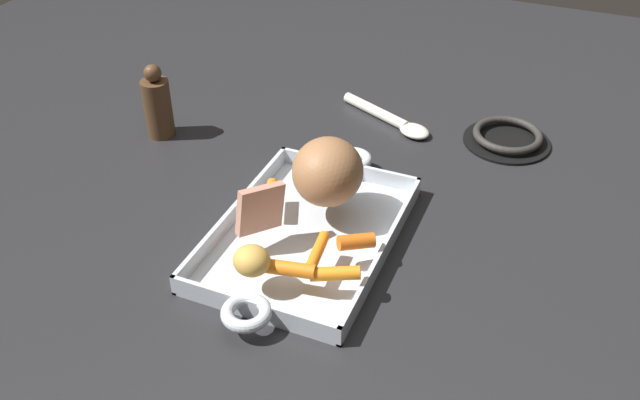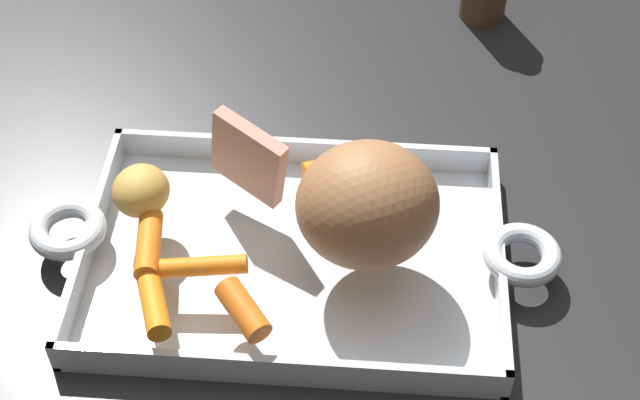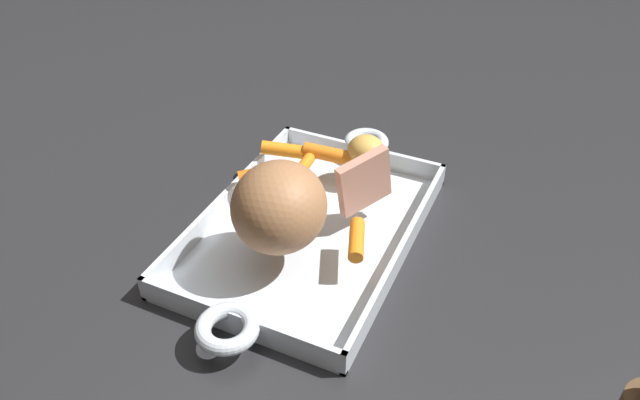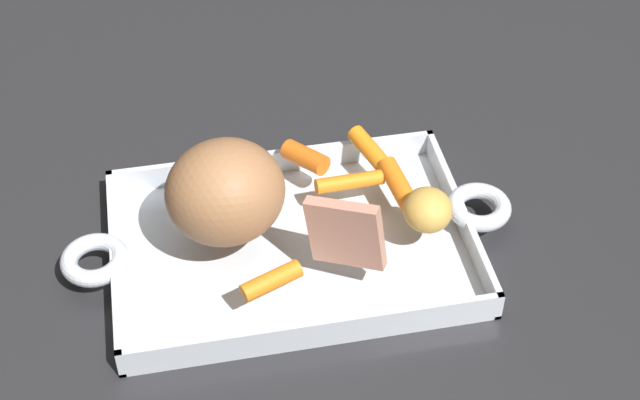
# 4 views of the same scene
# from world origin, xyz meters

# --- Properties ---
(ground_plane) EXTENTS (2.22, 2.22, 0.00)m
(ground_plane) POSITION_xyz_m (0.00, 0.00, 0.00)
(ground_plane) COLOR #232326
(roasting_dish) EXTENTS (0.44, 0.24, 0.04)m
(roasting_dish) POSITION_xyz_m (0.00, 0.00, 0.01)
(roasting_dish) COLOR silver
(roasting_dish) RESTS_ON ground_plane
(pork_roast) EXTENTS (0.13, 0.12, 0.10)m
(pork_roast) POSITION_xyz_m (0.06, -0.01, 0.09)
(pork_roast) COLOR #9E6B44
(pork_roast) RESTS_ON roasting_dish
(roast_slice_outer) EXTENTS (0.07, 0.05, 0.08)m
(roast_slice_outer) POSITION_xyz_m (-0.04, 0.05, 0.07)
(roast_slice_outer) COLOR tan
(roast_slice_outer) RESTS_ON roasting_dish
(baby_carrot_center_left) EXTENTS (0.04, 0.07, 0.02)m
(baby_carrot_center_left) POSITION_xyz_m (-0.10, -0.08, 0.04)
(baby_carrot_center_left) COLOR orange
(baby_carrot_center_left) RESTS_ON roasting_dish
(baby_carrot_northeast) EXTENTS (0.03, 0.07, 0.02)m
(baby_carrot_northeast) POSITION_xyz_m (-0.11, -0.03, 0.05)
(baby_carrot_northeast) COLOR orange
(baby_carrot_northeast) RESTS_ON roasting_dish
(baby_carrot_short) EXTENTS (0.05, 0.05, 0.03)m
(baby_carrot_short) POSITION_xyz_m (-0.03, -0.09, 0.05)
(baby_carrot_short) COLOR orange
(baby_carrot_short) RESTS_ON roasting_dish
(baby_carrot_southeast) EXTENTS (0.06, 0.04, 0.02)m
(baby_carrot_southeast) POSITION_xyz_m (0.03, 0.07, 0.04)
(baby_carrot_southeast) COLOR orange
(baby_carrot_southeast) RESTS_ON roasting_dish
(baby_carrot_long) EXTENTS (0.07, 0.02, 0.02)m
(baby_carrot_long) POSITION_xyz_m (-0.07, -0.04, 0.04)
(baby_carrot_long) COLOR orange
(baby_carrot_long) RESTS_ON roasting_dish
(potato_golden_small) EXTENTS (0.05, 0.06, 0.04)m
(potato_golden_small) POSITION_xyz_m (-0.13, 0.02, 0.06)
(potato_golden_small) COLOR gold
(potato_golden_small) RESTS_ON roasting_dish
(stove_burner_rear) EXTENTS (0.15, 0.15, 0.02)m
(stove_burner_rear) POSITION_xyz_m (0.39, -0.22, 0.01)
(stove_burner_rear) COLOR black
(stove_burner_rear) RESTS_ON ground_plane
(serving_spoon) EXTENTS (0.11, 0.20, 0.02)m
(serving_spoon) POSITION_xyz_m (0.37, -0.01, 0.01)
(serving_spoon) COLOR white
(serving_spoon) RESTS_ON ground_plane
(pepper_mill) EXTENTS (0.05, 0.05, 0.14)m
(pepper_mill) POSITION_xyz_m (0.17, 0.36, 0.06)
(pepper_mill) COLOR #4C331E
(pepper_mill) RESTS_ON ground_plane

